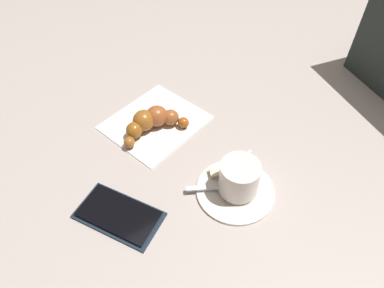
# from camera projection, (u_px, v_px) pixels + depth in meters

# --- Properties ---
(ground_plane) EXTENTS (1.80, 1.80, 0.00)m
(ground_plane) POSITION_uv_depth(u_px,v_px,m) (184.00, 157.00, 0.63)
(ground_plane) COLOR #A89C95
(saucer) EXTENTS (0.13, 0.13, 0.01)m
(saucer) POSITION_uv_depth(u_px,v_px,m) (235.00, 190.00, 0.58)
(saucer) COLOR silver
(saucer) RESTS_ON ground
(espresso_cup) EXTENTS (0.07, 0.08, 0.06)m
(espresso_cup) POSITION_uv_depth(u_px,v_px,m) (239.00, 177.00, 0.56)
(espresso_cup) COLOR silver
(espresso_cup) RESTS_ON saucer
(teaspoon) EXTENTS (0.07, 0.11, 0.01)m
(teaspoon) POSITION_uv_depth(u_px,v_px,m) (235.00, 185.00, 0.58)
(teaspoon) COLOR silver
(teaspoon) RESTS_ON saucer
(sugar_packet) EXTENTS (0.05, 0.07, 0.01)m
(sugar_packet) POSITION_uv_depth(u_px,v_px,m) (230.00, 170.00, 0.60)
(sugar_packet) COLOR beige
(sugar_packet) RESTS_ON saucer
(napkin) EXTENTS (0.20, 0.21, 0.00)m
(napkin) POSITION_uv_depth(u_px,v_px,m) (156.00, 122.00, 0.69)
(napkin) COLOR silver
(napkin) RESTS_ON ground
(croissant) EXTENTS (0.08, 0.14, 0.04)m
(croissant) POSITION_uv_depth(u_px,v_px,m) (151.00, 121.00, 0.66)
(croissant) COLOR #9A4C18
(croissant) RESTS_ON napkin
(cell_phone) EXTENTS (0.15, 0.13, 0.01)m
(cell_phone) POSITION_uv_depth(u_px,v_px,m) (119.00, 215.00, 0.55)
(cell_phone) COLOR #17212F
(cell_phone) RESTS_ON ground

